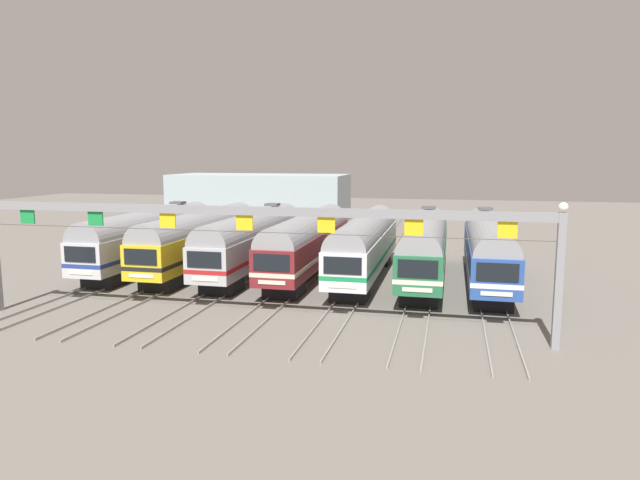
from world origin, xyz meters
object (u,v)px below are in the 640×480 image
(commuter_train_blue, at_px, (488,247))
(commuter_train_yellow, at_px, (200,238))
(commuter_train_stainless, at_px, (253,239))
(commuter_train_white, at_px, (365,243))
(commuter_train_maroon, at_px, (308,241))
(commuter_train_silver, at_px, (150,236))
(catenary_gantry, at_px, (245,226))
(commuter_train_green, at_px, (425,245))

(commuter_train_blue, bearing_deg, commuter_train_yellow, -179.99)
(commuter_train_stainless, xyz_separation_m, commuter_train_white, (8.70, -0.00, -0.00))
(commuter_train_maroon, relative_size, commuter_train_blue, 1.00)
(commuter_train_silver, height_order, catenary_gantry, catenary_gantry)
(commuter_train_yellow, bearing_deg, commuter_train_green, 0.01)
(commuter_train_green, bearing_deg, catenary_gantry, -122.80)
(commuter_train_green, bearing_deg, commuter_train_white, -179.94)
(commuter_train_yellow, distance_m, commuter_train_blue, 21.75)
(commuter_train_green, xyz_separation_m, commuter_train_blue, (4.35, 0.00, 0.00))
(commuter_train_blue, bearing_deg, commuter_train_maroon, -179.98)
(commuter_train_maroon, xyz_separation_m, catenary_gantry, (0.00, -13.49, 2.77))
(commuter_train_yellow, relative_size, commuter_train_white, 1.00)
(commuter_train_blue, xyz_separation_m, catenary_gantry, (-13.05, -13.50, 2.77))
(commuter_train_green, bearing_deg, commuter_train_maroon, -179.97)
(commuter_train_maroon, relative_size, catenary_gantry, 0.58)
(commuter_train_maroon, distance_m, commuter_train_white, 4.35)
(catenary_gantry, bearing_deg, commuter_train_white, 72.14)
(commuter_train_stainless, xyz_separation_m, commuter_train_blue, (17.40, 0.00, 0.00))
(commuter_train_silver, relative_size, commuter_train_white, 1.00)
(commuter_train_green, bearing_deg, commuter_train_silver, 180.00)
(commuter_train_silver, xyz_separation_m, commuter_train_white, (17.40, -0.00, -0.00))
(commuter_train_yellow, relative_size, commuter_train_blue, 1.00)
(commuter_train_silver, bearing_deg, commuter_train_blue, 0.00)
(commuter_train_maroon, height_order, commuter_train_green, commuter_train_green)
(commuter_train_white, relative_size, commuter_train_green, 1.00)
(commuter_train_silver, relative_size, commuter_train_blue, 1.00)
(commuter_train_blue, bearing_deg, commuter_train_stainless, 180.00)
(commuter_train_white, xyz_separation_m, catenary_gantry, (-4.35, -13.49, 2.77))
(commuter_train_maroon, bearing_deg, commuter_train_yellow, 180.00)
(commuter_train_stainless, relative_size, catenary_gantry, 0.58)
(commuter_train_stainless, relative_size, commuter_train_maroon, 1.00)
(commuter_train_blue, relative_size, catenary_gantry, 0.58)
(commuter_train_green, height_order, commuter_train_blue, same)
(commuter_train_stainless, height_order, commuter_train_blue, same)
(commuter_train_yellow, xyz_separation_m, commuter_train_blue, (21.75, 0.00, 0.00))
(commuter_train_maroon, height_order, commuter_train_blue, commuter_train_blue)
(commuter_train_maroon, distance_m, catenary_gantry, 13.78)
(commuter_train_yellow, bearing_deg, commuter_train_maroon, 0.00)
(commuter_train_silver, bearing_deg, commuter_train_green, 0.00)
(commuter_train_silver, relative_size, commuter_train_stainless, 1.00)
(commuter_train_yellow, relative_size, catenary_gantry, 0.58)
(commuter_train_yellow, relative_size, commuter_train_maroon, 1.00)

